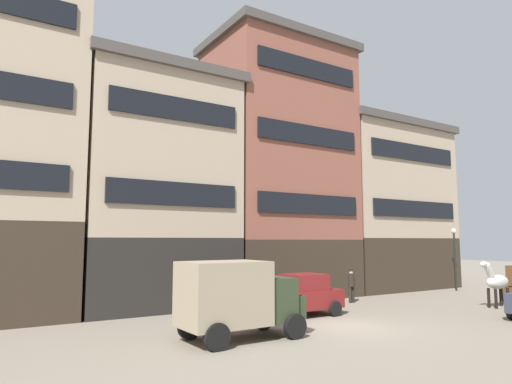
% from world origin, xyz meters
% --- Properties ---
extents(ground_plane, '(120.00, 120.00, 0.00)m').
position_xyz_m(ground_plane, '(0.00, 0.00, 0.00)').
color(ground_plane, slate).
extents(building_center_left, '(8.02, 6.59, 12.04)m').
position_xyz_m(building_center_left, '(-4.59, 9.53, 6.06)').
color(building_center_left, black).
rests_on(building_center_left, ground_plane).
extents(building_center_right, '(8.74, 6.59, 15.68)m').
position_xyz_m(building_center_right, '(3.44, 9.53, 7.88)').
color(building_center_right, '#33281E').
rests_on(building_center_right, ground_plane).
extents(building_far_right, '(10.00, 6.59, 11.62)m').
position_xyz_m(building_far_right, '(12.46, 9.53, 5.85)').
color(building_far_right, '#33281E').
rests_on(building_far_right, ground_plane).
extents(draft_horse, '(2.34, 0.62, 2.30)m').
position_xyz_m(draft_horse, '(9.90, -0.21, 1.27)').
color(draft_horse, beige).
rests_on(draft_horse, ground_plane).
extents(delivery_truck_near, '(4.39, 2.20, 2.62)m').
position_xyz_m(delivery_truck_near, '(-4.70, 0.34, 1.42)').
color(delivery_truck_near, '#2D3823').
rests_on(delivery_truck_near, ground_plane).
extents(sedan_light, '(3.76, 1.97, 1.83)m').
position_xyz_m(sedan_light, '(0.05, 2.93, 0.91)').
color(sedan_light, maroon).
rests_on(sedan_light, ground_plane).
extents(pedestrian_officer, '(0.42, 0.42, 1.79)m').
position_xyz_m(pedestrian_officer, '(4.96, 4.92, 0.98)').
color(pedestrian_officer, black).
rests_on(pedestrian_officer, ground_plane).
extents(streetlamp_curbside, '(0.32, 0.32, 4.12)m').
position_xyz_m(streetlamp_curbside, '(14.92, 5.40, 2.67)').
color(streetlamp_curbside, black).
rests_on(streetlamp_curbside, ground_plane).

